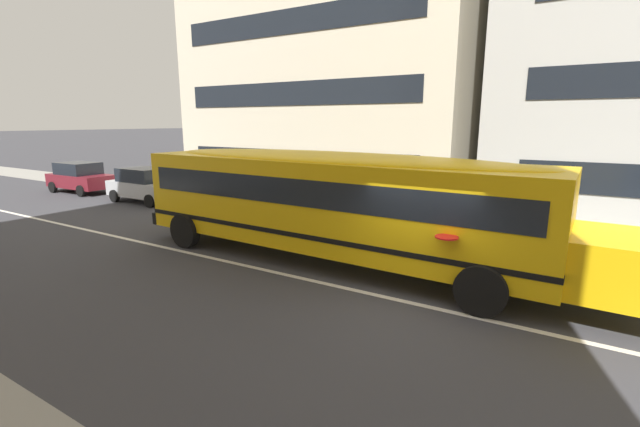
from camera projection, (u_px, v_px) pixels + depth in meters
name	position (u px, v px, depth m)	size (l,w,h in m)	color
ground_plane	(413.00, 303.00, 9.20)	(400.00, 400.00, 0.00)	#38383D
sidewalk_far	(483.00, 230.00, 15.34)	(120.00, 3.00, 0.01)	gray
lane_centreline	(413.00, 303.00, 9.20)	(110.00, 0.16, 0.01)	silver
school_bus	(337.00, 198.00, 11.55)	(13.63, 3.43, 3.03)	yellow
parked_car_maroon_far_corner	(80.00, 177.00, 23.45)	(3.94, 1.96, 1.64)	maroon
parked_car_silver_by_entrance	(145.00, 185.00, 20.65)	(3.91, 1.90, 1.64)	#B7BABF
apartment_block_far_left	(356.00, 15.00, 24.82)	(15.32, 13.31, 19.70)	beige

